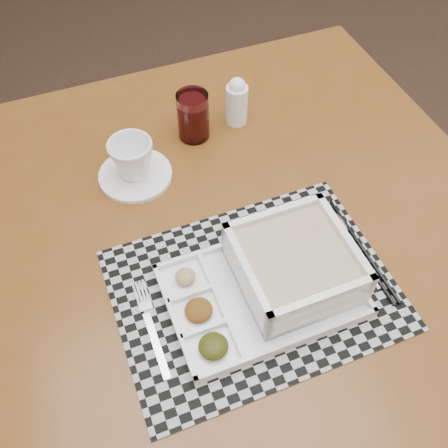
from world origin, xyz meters
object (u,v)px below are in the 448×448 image
(serving_tray, at_px, (284,273))
(juice_glass, at_px, (193,117))
(dining_table, at_px, (228,262))
(cup, at_px, (132,159))
(creamer_bottle, at_px, (237,101))

(serving_tray, bearing_deg, juice_glass, 98.40)
(dining_table, xyz_separation_m, cup, (-0.14, 0.20, 0.14))
(cup, xyz_separation_m, creamer_bottle, (0.25, 0.11, 0.00))
(serving_tray, xyz_separation_m, cup, (-0.21, 0.32, 0.01))
(serving_tray, distance_m, juice_glass, 0.42)
(dining_table, distance_m, creamer_bottle, 0.35)
(dining_table, height_order, cup, cup)
(juice_glass, height_order, creamer_bottle, creamer_bottle)
(creamer_bottle, bearing_deg, juice_glass, -168.52)
(dining_table, relative_size, creamer_bottle, 10.64)
(serving_tray, relative_size, juice_glass, 3.16)
(serving_tray, relative_size, cup, 3.83)
(dining_table, distance_m, juice_glass, 0.32)
(juice_glass, bearing_deg, cup, -148.29)
(serving_tray, xyz_separation_m, creamer_bottle, (0.04, 0.43, 0.02))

